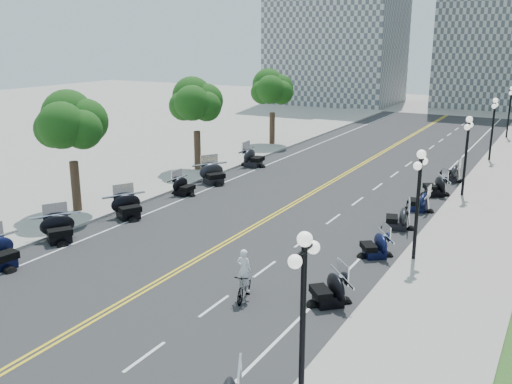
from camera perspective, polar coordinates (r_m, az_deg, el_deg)
The scene contains 46 objects.
ground at distance 26.45m, azimuth -5.28°, elevation -6.38°, with size 160.00×160.00×0.00m, color gray.
road at distance 34.69m, azimuth 4.04°, elevation -1.03°, with size 16.00×90.00×0.01m, color #333335.
centerline_yellow_a at distance 34.74m, azimuth 3.86°, elevation -0.99°, with size 0.12×90.00×0.00m, color yellow.
centerline_yellow_b at distance 34.64m, azimuth 4.22°, elevation -1.04°, with size 0.12×90.00×0.00m, color yellow.
edge_line_north at distance 32.63m, azimuth 14.27°, elevation -2.52°, with size 0.12×90.00×0.00m, color white.
edge_line_south at distance 37.73m, azimuth -4.78°, elevation 0.32°, with size 0.12×90.00×0.00m, color white.
lane_dash_4 at distance 18.99m, azimuth -11.08°, elevation -15.85°, with size 0.12×2.00×0.00m, color white.
lane_dash_5 at distance 21.78m, azimuth -4.20°, elevation -11.29°, with size 0.12×2.00×0.00m, color white.
lane_dash_6 at distance 24.90m, azimuth 0.88°, elevation -7.70°, with size 0.12×2.00×0.00m, color white.
lane_dash_7 at distance 28.24m, azimuth 4.74°, elevation -4.90°, with size 0.12×2.00×0.00m, color white.
lane_dash_8 at distance 31.74m, azimuth 7.74°, elevation -2.69°, with size 0.12×2.00×0.00m, color white.
lane_dash_9 at distance 35.34m, azimuth 10.13°, elevation -0.91°, with size 0.12×2.00×0.00m, color white.
lane_dash_10 at distance 39.02m, azimuth 12.07°, elevation 0.53°, with size 0.12×2.00×0.00m, color white.
lane_dash_11 at distance 42.75m, azimuth 13.68°, elevation 1.72°, with size 0.12×2.00×0.00m, color white.
lane_dash_12 at distance 46.54m, azimuth 15.02°, elevation 2.72°, with size 0.12×2.00×0.00m, color white.
lane_dash_13 at distance 50.35m, azimuth 16.17°, elevation 3.57°, with size 0.12×2.00×0.00m, color white.
lane_dash_14 at distance 54.19m, azimuth 17.15°, elevation 4.30°, with size 0.12×2.00×0.00m, color white.
lane_dash_15 at distance 58.06m, azimuth 18.01°, elevation 4.93°, with size 0.12×2.00×0.00m, color white.
lane_dash_16 at distance 61.94m, azimuth 18.76°, elevation 5.48°, with size 0.12×2.00×0.00m, color white.
lane_dash_17 at distance 65.83m, azimuth 19.42°, elevation 5.96°, with size 0.12×2.00×0.00m, color white.
lane_dash_18 at distance 69.74m, azimuth 20.01°, elevation 6.39°, with size 0.12×2.00×0.00m, color white.
lane_dash_19 at distance 73.65m, azimuth 20.54°, elevation 6.77°, with size 0.12×2.00×0.00m, color white.
sidewalk_north at distance 31.91m, azimuth 21.40°, elevation -3.42°, with size 5.00×90.00×0.15m, color #9E9991.
sidewalk_south at distance 40.08m, azimuth -9.67°, elevation 1.14°, with size 5.00×90.00×0.15m, color #9E9991.
distant_block_a at distance 88.27m, azimuth 8.19°, elevation 17.30°, with size 18.00×14.00×26.00m, color gray.
street_lamp_1 at distance 15.14m, azimuth 4.70°, elevation -12.92°, with size 0.50×1.20×4.90m, color black, non-canonical shape.
street_lamp_2 at distance 25.81m, azimuth 15.84°, elevation -1.36°, with size 0.50×1.20×4.90m, color black, non-canonical shape.
street_lamp_3 at distance 37.30m, azimuth 20.23°, elevation 3.32°, with size 0.50×1.20×4.90m, color black, non-canonical shape.
street_lamp_4 at distance 49.03m, azimuth 22.56°, elevation 5.78°, with size 0.50×1.20×4.90m, color black, non-canonical shape.
street_lamp_5 at distance 60.87m, azimuth 23.99°, elevation 7.28°, with size 0.50×1.20×4.90m, color black, non-canonical shape.
tree_2 at distance 33.08m, azimuth -18.03°, elevation 5.89°, with size 4.80×4.80×9.20m, color #235619, non-canonical shape.
tree_3 at distance 42.09m, azimuth -6.00°, elevation 8.43°, with size 4.80×4.80×9.20m, color #235619, non-canonical shape.
tree_4 at distance 52.31m, azimuth 1.65°, elevation 9.84°, with size 4.80×4.80×9.20m, color #235619, non-canonical shape.
motorcycle_n_5 at distance 21.74m, azimuth 7.26°, elevation -9.50°, with size 1.91×1.91×1.34m, color black, non-canonical shape.
motorcycle_n_6 at distance 26.56m, azimuth 11.80°, elevation -5.10°, with size 1.79×1.79×1.25m, color black, non-canonical shape.
motorcycle_n_7 at distance 30.63m, azimuth 14.00°, elevation -2.42°, with size 1.87×1.87×1.31m, color black, non-canonical shape.
motorcycle_n_8 at distance 34.07m, azimuth 15.97°, elevation -0.80°, with size 1.82×1.82×1.27m, color black, non-canonical shape.
motorcycle_n_9 at distance 37.57m, azimuth 17.48°, elevation 0.67°, with size 2.00×2.00×1.40m, color black, non-canonical shape.
motorcycle_n_10 at distance 41.68m, azimuth 18.86°, elevation 1.95°, with size 1.98×1.98×1.39m, color black, non-canonical shape.
motorcycle_s_5 at distance 29.47m, azimuth -19.15°, elevation -3.36°, with size 2.11×2.11×1.47m, color black, non-canonical shape.
motorcycle_s_6 at distance 32.19m, azimuth -12.69°, elevation -1.31°, with size 2.12×2.12×1.49m, color black, non-canonical shape.
motorcycle_s_7 at distance 36.28m, azimuth -7.24°, elevation 0.66°, with size 1.83×1.83×1.28m, color black, non-canonical shape.
motorcycle_s_8 at distance 38.85m, azimuth -4.28°, elevation 1.94°, with size 2.22×2.22×1.56m, color black, non-canonical shape.
motorcycle_s_9 at distance 43.94m, azimuth -0.27°, elevation 3.55°, with size 2.22×2.22×1.55m, color black, non-canonical shape.
bicycle at distance 22.02m, azimuth -1.19°, elevation -9.35°, with size 0.53×1.87×1.12m, color #A51414.
cyclist_rider at distance 21.47m, azimuth -1.21°, elevation -5.93°, with size 0.62×0.41×1.70m, color silver.
Camera 1 is at (14.01, -20.20, 9.76)m, focal length 40.00 mm.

